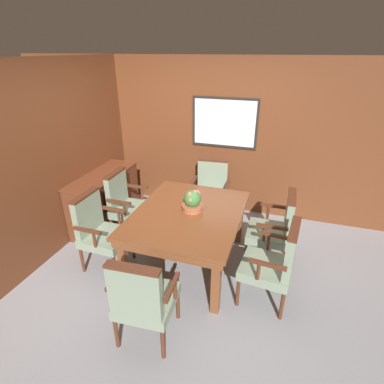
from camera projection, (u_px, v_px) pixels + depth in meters
The scene contains 12 objects.
ground_plane at pixel (180, 270), 3.78m from camera, with size 14.00×14.00×0.00m, color #93969E.
wall_back at pixel (217, 138), 4.81m from camera, with size 7.20×0.08×2.45m.
wall_left at pixel (46, 164), 3.74m from camera, with size 0.06×7.20×2.45m.
dining_table at pixel (188, 219), 3.65m from camera, with size 1.27×1.58×0.75m.
chair_right_near at pixel (275, 262), 3.12m from camera, with size 0.57×0.59×0.98m.
chair_left_near at pixel (99, 229), 3.68m from camera, with size 0.53×0.57×0.98m.
chair_head_near at pixel (143, 298), 2.67m from camera, with size 0.59×0.55×0.98m.
chair_head_far at pixel (211, 190), 4.71m from camera, with size 0.59×0.57×0.98m.
chair_left_far at pixel (126, 202), 4.32m from camera, with size 0.53×0.57×0.98m.
chair_right_far at pixel (276, 227), 3.73m from camera, with size 0.53×0.57×0.98m.
potted_plant at pixel (192, 202), 3.60m from camera, with size 0.26×0.26×0.28m.
sideboard_cabinet at pixel (105, 199), 4.64m from camera, with size 0.49×1.32×0.83m.
Camera 1 is at (1.07, -2.79, 2.53)m, focal length 28.00 mm.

